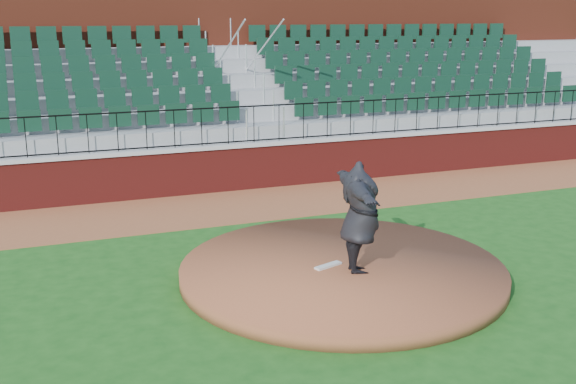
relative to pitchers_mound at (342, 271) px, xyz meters
name	(u,v)px	position (x,y,z in m)	size (l,w,h in m)	color
ground	(317,279)	(-0.47, 0.08, -0.12)	(90.00, 90.00, 0.00)	#194E16
warning_track	(233,205)	(-0.47, 5.48, -0.12)	(34.00, 3.20, 0.01)	brown
field_wall	(216,170)	(-0.47, 7.08, 0.47)	(34.00, 0.35, 1.20)	maroon
wall_cap	(215,147)	(-0.47, 7.08, 1.12)	(34.00, 0.45, 0.10)	#B7B7B7
wall_railing	(215,127)	(-0.47, 7.08, 1.67)	(34.00, 0.05, 1.00)	black
seating_stands	(191,97)	(-0.47, 9.81, 2.18)	(34.00, 5.10, 4.60)	gray
concourse_wall	(171,75)	(-0.47, 12.61, 2.62)	(34.00, 0.50, 5.50)	maroon
pitchers_mound	(342,271)	(0.00, 0.00, 0.00)	(6.00, 6.00, 0.25)	brown
pitching_rubber	(328,266)	(-0.29, -0.01, 0.14)	(0.57, 0.14, 0.04)	silver
pitcher	(360,217)	(0.12, -0.43, 1.14)	(2.50, 0.68, 2.03)	black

